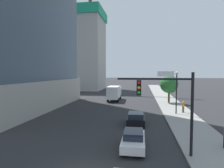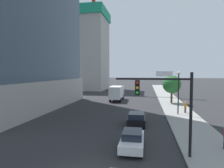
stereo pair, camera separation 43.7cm
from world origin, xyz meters
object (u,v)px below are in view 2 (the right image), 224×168
pedestrian_orange_shirt (185,107)px  street_tree (172,84)px  car_white (132,140)px  box_truck (117,92)px  street_lamp (178,86)px  car_black (137,118)px  traffic_light_pole (166,98)px  construction_building (85,46)px

pedestrian_orange_shirt → street_tree: bearing=95.1°
car_white → box_truck: size_ratio=0.60×
street_lamp → car_black: (-5.36, -6.02, -3.22)m
traffic_light_pole → street_tree: 24.17m
street_tree → car_black: (-5.70, -15.99, -2.88)m
box_truck → pedestrian_orange_shirt: size_ratio=4.15×
street_lamp → car_white: (-5.36, -12.94, -3.26)m
car_black → car_white: size_ratio=1.02×
construction_building → pedestrian_orange_shirt: bearing=-53.6°
street_lamp → pedestrian_orange_shirt: street_lamp is taller
street_lamp → street_tree: bearing=88.0°
street_lamp → box_truck: size_ratio=0.86×
box_truck → street_tree: bearing=-11.4°
construction_building → pedestrian_orange_shirt: construction_building is taller
traffic_light_pole → car_white: traffic_light_pole is taller
street_lamp → pedestrian_orange_shirt: bearing=42.3°
construction_building → car_black: (19.91, -42.83, -14.02)m
traffic_light_pole → pedestrian_orange_shirt: 15.90m
traffic_light_pole → car_white: 4.27m
street_tree → construction_building: bearing=133.7°
street_tree → car_black: street_tree is taller
traffic_light_pole → pedestrian_orange_shirt: (4.18, 15.01, -3.17)m
street_lamp → car_white: 14.38m
car_black → pedestrian_orange_shirt: pedestrian_orange_shirt is taller
construction_building → car_white: size_ratio=8.40×
construction_building → box_truck: construction_building is taller
pedestrian_orange_shirt → car_black: bearing=-132.7°
car_white → street_tree: bearing=76.0°
construction_building → traffic_light_pole: 56.45m
traffic_light_pole → box_truck: 27.23m
traffic_light_pole → street_lamp: size_ratio=1.00×
traffic_light_pole → car_white: (-2.33, 1.02, -3.43)m
traffic_light_pole → car_white: size_ratio=1.42×
traffic_light_pole → street_tree: size_ratio=1.12×
construction_building → car_black: 49.27m
traffic_light_pole → box_truck: traffic_light_pole is taller
street_lamp → pedestrian_orange_shirt: size_ratio=3.57×
traffic_light_pole → box_truck: size_ratio=0.85×
traffic_light_pole → street_lamp: (3.03, 13.96, -0.17)m
construction_building → pedestrian_orange_shirt: size_ratio=21.06×
box_truck → pedestrian_orange_shirt: bearing=-43.8°
traffic_light_pole → street_lamp: street_lamp is taller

